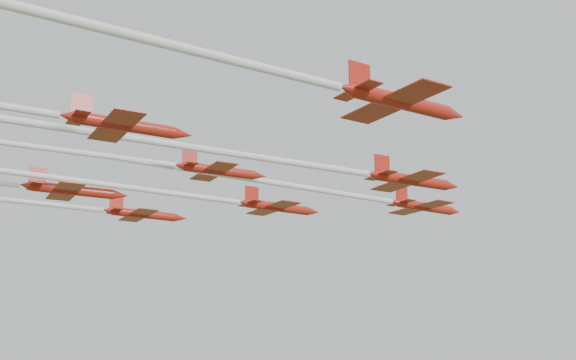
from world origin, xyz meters
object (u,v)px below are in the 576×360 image
Objects in this scene: jet_lead at (368,198)px; jet_row3_left at (22,201)px; jet_row2_left at (177,194)px; jet_row3_mid at (81,153)px; jet_row3_right at (290,74)px; jet_row2_right at (318,166)px.

jet_lead is 42.36m from jet_row3_left.
jet_lead is at bearing 59.53° from jet_row2_left.
jet_lead reaches higher than jet_row3_left.
jet_row2_left reaches higher than jet_row3_mid.
jet_row3_left is 21.97m from jet_row3_mid.
jet_row3_right is (50.63, -13.78, -0.69)m from jet_row3_left.
jet_row2_right is 0.92× the size of jet_row3_mid.
jet_row2_left is at bearing 132.82° from jet_row3_mid.
jet_row3_left is (-33.47, -25.95, -0.69)m from jet_lead.
jet_lead is 35.74m from jet_row3_mid.
jet_row2_left is at bearing 60.76° from jet_row3_left.
jet_row3_right is at bearing 13.94° from jet_row3_mid.
jet_row3_mid is at bearing -119.96° from jet_row2_right.
jet_row3_mid is at bearing -170.80° from jet_row3_right.
jet_row3_left is 52.47m from jet_row3_right.
jet_row3_left is 1.10× the size of jet_row3_mid.
jet_lead is 0.78× the size of jet_row2_left.
jet_lead reaches higher than jet_row3_mid.
jet_row2_left is 1.11× the size of jet_row3_mid.
jet_row3_mid reaches higher than jet_row3_left.
jet_row2_right is 39.97m from jet_row3_left.
jet_row2_right is at bearing -53.18° from jet_lead.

